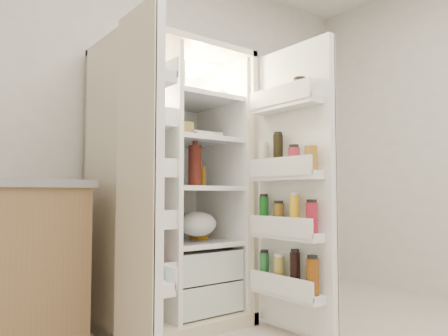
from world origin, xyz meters
TOP-DOWN VIEW (x-y plane):
  - wall_back at (0.00, 2.00)m, footprint 4.00×0.02m
  - refrigerator at (-0.11, 1.65)m, footprint 0.92×0.70m
  - freezer_door at (-0.63, 1.05)m, footprint 0.15×0.40m
  - fridge_door at (0.35, 0.96)m, footprint 0.17×0.58m

SIDE VIEW (x-z plane):
  - refrigerator at x=-0.11m, z-range -0.16..1.64m
  - fridge_door at x=0.35m, z-range 0.01..1.73m
  - freezer_door at x=-0.63m, z-range 0.03..1.75m
  - wall_back at x=0.00m, z-range 0.00..2.70m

